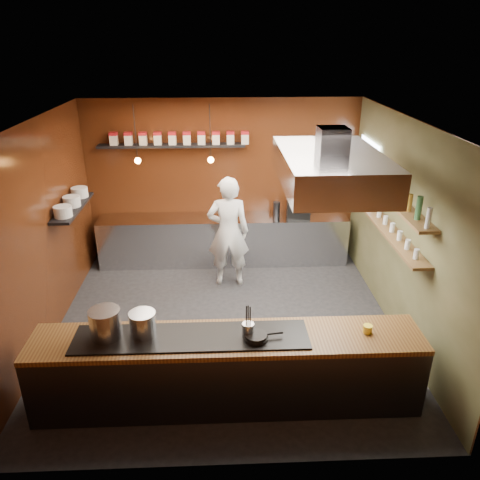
{
  "coord_description": "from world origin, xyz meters",
  "views": [
    {
      "loc": [
        -0.05,
        -5.92,
        4.0
      ],
      "look_at": [
        0.23,
        0.4,
        1.21
      ],
      "focal_mm": 35.0,
      "sensor_mm": 36.0,
      "label": 1
    }
  ],
  "objects": [
    {
      "name": "floor",
      "position": [
        0.0,
        0.0,
        0.0
      ],
      "size": [
        5.0,
        5.0,
        0.0
      ],
      "primitive_type": "plane",
      "color": "black",
      "rests_on": "ground"
    },
    {
      "name": "tin_shelf",
      "position": [
        -0.9,
        2.36,
        2.2
      ],
      "size": [
        2.6,
        0.26,
        0.04
      ],
      "primitive_type": "cube",
      "color": "black",
      "rests_on": "back_wall"
    },
    {
      "name": "bottle_shelf_upper",
      "position": [
        2.34,
        0.3,
        1.92
      ],
      "size": [
        0.26,
        2.8,
        0.04
      ],
      "primitive_type": "cube",
      "color": "brown",
      "rests_on": "right_wall"
    },
    {
      "name": "storage_tins",
      "position": [
        -0.75,
        2.36,
        2.33
      ],
      "size": [
        2.43,
        0.13,
        0.22
      ],
      "color": "beige",
      "rests_on": "tin_shelf"
    },
    {
      "name": "pendant_right",
      "position": [
        -0.2,
        1.7,
        2.15
      ],
      "size": [
        0.1,
        0.1,
        0.95
      ],
      "color": "black",
      "rests_on": "ceiling"
    },
    {
      "name": "prep_counter",
      "position": [
        0.0,
        2.17,
        0.45
      ],
      "size": [
        4.6,
        0.65,
        0.9
      ],
      "primitive_type": "cube",
      "color": "silver",
      "rests_on": "floor"
    },
    {
      "name": "back_wall",
      "position": [
        0.0,
        2.5,
        1.5
      ],
      "size": [
        5.0,
        0.0,
        5.0
      ],
      "primitive_type": "plane",
      "rotation": [
        1.57,
        0.0,
        0.0
      ],
      "color": "#3D1C0B",
      "rests_on": "ground"
    },
    {
      "name": "utensil_crock",
      "position": [
        0.23,
        -1.63,
        1.03
      ],
      "size": [
        0.17,
        0.17,
        0.17
      ],
      "primitive_type": "cylinder",
      "rotation": [
        0.0,
        0.0,
        0.34
      ],
      "color": "silver",
      "rests_on": "pass_counter"
    },
    {
      "name": "ceiling",
      "position": [
        0.0,
        0.0,
        3.0
      ],
      "size": [
        5.0,
        5.0,
        0.0
      ],
      "primitive_type": "plane",
      "rotation": [
        3.14,
        0.0,
        0.0
      ],
      "color": "silver",
      "rests_on": "back_wall"
    },
    {
      "name": "frying_pan",
      "position": [
        0.32,
        -1.69,
        0.97
      ],
      "size": [
        0.43,
        0.27,
        0.07
      ],
      "color": "black",
      "rests_on": "pass_counter"
    },
    {
      "name": "bottles",
      "position": [
        2.34,
        0.3,
        2.06
      ],
      "size": [
        0.06,
        2.66,
        0.24
      ],
      "color": "silver",
      "rests_on": "bottle_shelf_upper"
    },
    {
      "name": "left_wall",
      "position": [
        -2.5,
        0.0,
        1.5
      ],
      "size": [
        0.0,
        5.0,
        5.0
      ],
      "primitive_type": "plane",
      "rotation": [
        1.57,
        0.0,
        1.57
      ],
      "color": "#3D1C0B",
      "rests_on": "ground"
    },
    {
      "name": "stockpot_large",
      "position": [
        -1.33,
        -1.56,
        1.11
      ],
      "size": [
        0.35,
        0.35,
        0.34
      ],
      "primitive_type": "cylinder",
      "rotation": [
        0.0,
        0.0,
        0.02
      ],
      "color": "silver",
      "rests_on": "pass_counter"
    },
    {
      "name": "stockpot_small",
      "position": [
        -0.93,
        -1.54,
        1.08
      ],
      "size": [
        0.38,
        0.38,
        0.28
      ],
      "primitive_type": "cylinder",
      "rotation": [
        0.0,
        0.0,
        -0.35
      ],
      "color": "silver",
      "rests_on": "pass_counter"
    },
    {
      "name": "extractor_hood",
      "position": [
        1.3,
        -0.4,
        2.51
      ],
      "size": [
        1.2,
        2.0,
        0.72
      ],
      "color": "#38383D",
      "rests_on": "ceiling"
    },
    {
      "name": "wine_glasses",
      "position": [
        2.34,
        0.3,
        1.53
      ],
      "size": [
        0.07,
        2.37,
        0.13
      ],
      "color": "silver",
      "rests_on": "bottle_shelf_lower"
    },
    {
      "name": "plate_shelf",
      "position": [
        -2.34,
        1.0,
        1.55
      ],
      "size": [
        0.3,
        1.4,
        0.04
      ],
      "primitive_type": "cube",
      "color": "black",
      "rests_on": "left_wall"
    },
    {
      "name": "pass_counter",
      "position": [
        -0.0,
        -1.6,
        0.47
      ],
      "size": [
        4.4,
        0.72,
        0.94
      ],
      "color": "#38383D",
      "rests_on": "floor"
    },
    {
      "name": "chef",
      "position": [
        0.07,
        1.31,
        0.96
      ],
      "size": [
        0.71,
        0.47,
        1.93
      ],
      "primitive_type": "imported",
      "rotation": [
        0.0,
        0.0,
        3.13
      ],
      "color": "white",
      "rests_on": "floor"
    },
    {
      "name": "pendant_left",
      "position": [
        -1.4,
        1.7,
        2.15
      ],
      "size": [
        0.1,
        0.1,
        0.95
      ],
      "color": "black",
      "rests_on": "ceiling"
    },
    {
      "name": "plate_stacks",
      "position": [
        -2.34,
        1.0,
        1.65
      ],
      "size": [
        0.26,
        1.16,
        0.16
      ],
      "color": "silver",
      "rests_on": "plate_shelf"
    },
    {
      "name": "right_wall",
      "position": [
        2.5,
        0.0,
        1.5
      ],
      "size": [
        0.0,
        5.0,
        5.0
      ],
      "primitive_type": "plane",
      "rotation": [
        1.57,
        0.0,
        -1.57
      ],
      "color": "#4B4C2B",
      "rests_on": "ground"
    },
    {
      "name": "bottle_shelf_lower",
      "position": [
        2.34,
        0.3,
        1.45
      ],
      "size": [
        0.26,
        2.8,
        0.04
      ],
      "primitive_type": "cube",
      "color": "brown",
      "rests_on": "right_wall"
    },
    {
      "name": "window_pane",
      "position": [
        2.45,
        1.7,
        1.9
      ],
      "size": [
        0.0,
        1.0,
        1.0
      ],
      "primitive_type": "plane",
      "rotation": [
        1.57,
        0.0,
        -1.57
      ],
      "color": "white",
      "rests_on": "right_wall"
    },
    {
      "name": "espresso_machine",
      "position": [
        1.38,
        2.11,
        1.11
      ],
      "size": [
        0.46,
        0.44,
        0.42
      ],
      "primitive_type": "cube",
      "rotation": [
        0.0,
        0.0,
        -0.11
      ],
      "color": "black",
      "rests_on": "prep_counter"
    },
    {
      "name": "butter_jar",
      "position": [
        1.58,
        -1.59,
        0.97
      ],
      "size": [
        0.12,
        0.12,
        0.09
      ],
      "primitive_type": "cylinder",
      "rotation": [
        0.0,
        0.0,
        0.19
      ],
      "color": "yellow",
      "rests_on": "pass_counter"
    }
  ]
}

